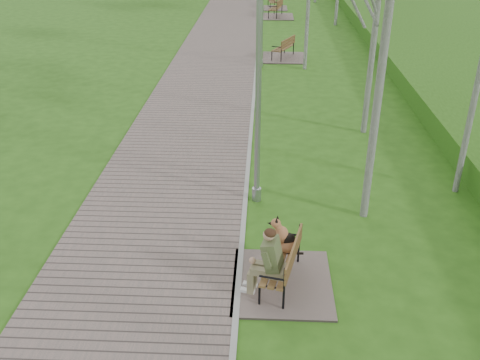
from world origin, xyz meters
name	(u,v)px	position (x,y,z in m)	size (l,w,h in m)	color
ground	(234,337)	(0.00, 0.00, 0.00)	(120.00, 120.00, 0.00)	#2C5716
walkway	(225,32)	(-1.75, 21.50, 0.02)	(3.50, 67.00, 0.04)	#6F615A
kerb	(259,32)	(0.00, 21.50, 0.03)	(0.10, 67.00, 0.05)	#999993
bench_main	(278,265)	(0.65, 1.27, 0.41)	(1.68, 1.87, 1.47)	#6F615A
bench_second	(283,54)	(1.09, 16.50, 0.20)	(1.77, 1.97, 1.09)	#6F615A
bench_third	(275,13)	(0.88, 25.92, 0.23)	(2.00, 2.22, 1.23)	#6F615A
bench_far	(272,5)	(0.72, 28.79, 0.20)	(1.77, 1.97, 1.09)	#6F615A
lamp_post_near	(258,96)	(0.24, 4.20, 2.39)	(0.20, 0.20, 5.11)	gray
lamp_post_second	(262,11)	(0.19, 15.18, 2.15)	(0.18, 0.18, 4.60)	gray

